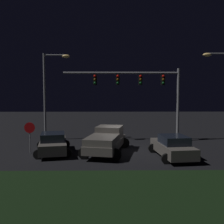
% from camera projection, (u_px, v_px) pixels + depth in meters
% --- Properties ---
extents(ground_plane, '(80.00, 80.00, 0.00)m').
position_uv_depth(ground_plane, '(121.00, 150.00, 19.25)').
color(ground_plane, black).
extents(grass_median, '(24.86, 6.51, 0.10)m').
position_uv_depth(grass_median, '(131.00, 195.00, 10.52)').
color(grass_median, black).
rests_on(grass_median, ground_plane).
extents(pickup_truck, '(3.64, 5.70, 1.80)m').
position_uv_depth(pickup_truck, '(107.00, 139.00, 18.30)').
color(pickup_truck, '#514C47').
rests_on(pickup_truck, ground_plane).
extents(car_sedan, '(3.02, 4.66, 1.51)m').
position_uv_depth(car_sedan, '(53.00, 143.00, 18.03)').
color(car_sedan, '#514C47').
rests_on(car_sedan, ground_plane).
extents(car_sedan_far, '(2.80, 4.57, 1.51)m').
position_uv_depth(car_sedan_far, '(173.00, 147.00, 16.86)').
color(car_sedan_far, '#514C47').
rests_on(car_sedan_far, ground_plane).
extents(traffic_signal_gantry, '(10.32, 0.56, 6.50)m').
position_uv_depth(traffic_signal_gantry, '(141.00, 85.00, 22.34)').
color(traffic_signal_gantry, slate).
rests_on(traffic_signal_gantry, ground_plane).
extents(street_lamp_left, '(2.44, 0.44, 7.89)m').
position_uv_depth(street_lamp_left, '(50.00, 86.00, 22.94)').
color(street_lamp_left, slate).
rests_on(street_lamp_left, ground_plane).
extents(stop_sign, '(0.76, 0.08, 2.23)m').
position_uv_depth(stop_sign, '(30.00, 132.00, 18.02)').
color(stop_sign, slate).
rests_on(stop_sign, ground_plane).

